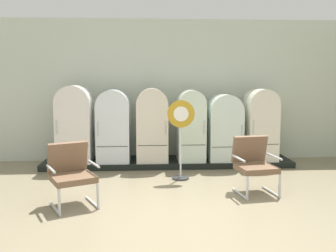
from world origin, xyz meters
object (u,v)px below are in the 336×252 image
object	(u,v)px
refrigerator_3	(191,123)
refrigerator_4	(225,126)
refrigerator_1	(113,124)
armchair_right	(254,162)
sign_stand	(181,139)
refrigerator_5	(261,122)
refrigerator_0	(75,122)
armchair_left	(71,171)
refrigerator_2	(152,123)

from	to	relation	value
refrigerator_3	refrigerator_4	xyz separation A→B (m)	(0.73, -0.03, -0.06)
refrigerator_1	refrigerator_4	xyz separation A→B (m)	(2.40, 0.01, -0.06)
armchair_right	sign_stand	bearing A→B (deg)	142.05
refrigerator_5	armchair_right	distance (m)	2.13
refrigerator_4	sign_stand	bearing A→B (deg)	-135.00
refrigerator_0	refrigerator_4	distance (m)	3.21
armchair_left	armchair_right	xyz separation A→B (m)	(2.90, 0.46, 0.00)
refrigerator_0	refrigerator_5	distance (m)	4.01
refrigerator_5	armchair_left	bearing A→B (deg)	-146.22
refrigerator_2	refrigerator_1	bearing A→B (deg)	-178.55
refrigerator_3	armchair_right	world-z (taller)	refrigerator_3
refrigerator_0	refrigerator_3	xyz separation A→B (m)	(2.48, 0.02, -0.05)
armchair_right	refrigerator_0	bearing A→B (deg)	149.46
refrigerator_1	armchair_left	size ratio (longest dim) A/B	1.64
refrigerator_1	armchair_right	bearing A→B (deg)	-37.79
refrigerator_3	refrigerator_4	size ratio (longest dim) A/B	1.07
refrigerator_4	armchair_right	world-z (taller)	refrigerator_4
refrigerator_4	refrigerator_1	bearing A→B (deg)	-179.67
armchair_right	sign_stand	world-z (taller)	sign_stand
refrigerator_2	refrigerator_5	xyz separation A→B (m)	(2.37, 0.02, -0.01)
refrigerator_3	refrigerator_5	bearing A→B (deg)	-0.14
refrigerator_3	refrigerator_0	bearing A→B (deg)	-179.52
refrigerator_0	refrigerator_4	size ratio (longest dim) A/B	1.14
refrigerator_1	armchair_right	world-z (taller)	refrigerator_1
armchair_left	refrigerator_4	bearing A→B (deg)	40.36
refrigerator_4	sign_stand	xyz separation A→B (m)	(-1.05, -1.05, -0.10)
refrigerator_1	armchair_left	xyz separation A→B (m)	(-0.42, -2.38, -0.42)
refrigerator_3	refrigerator_4	world-z (taller)	refrigerator_3
refrigerator_2	refrigerator_5	size ratio (longest dim) A/B	1.01
refrigerator_2	refrigerator_5	world-z (taller)	refrigerator_2
refrigerator_1	refrigerator_3	bearing A→B (deg)	1.39
refrigerator_5	refrigerator_2	bearing A→B (deg)	-179.62
armchair_right	refrigerator_2	bearing A→B (deg)	130.43
refrigerator_4	armchair_right	distance (m)	1.97
refrigerator_3	refrigerator_1	bearing A→B (deg)	-178.61
refrigerator_4	refrigerator_5	world-z (taller)	refrigerator_5
refrigerator_2	refrigerator_3	bearing A→B (deg)	1.32
refrigerator_0	refrigerator_5	world-z (taller)	refrigerator_0
refrigerator_1	refrigerator_5	size ratio (longest dim) A/B	0.99
refrigerator_1	refrigerator_2	world-z (taller)	refrigerator_2
refrigerator_3	armchair_right	size ratio (longest dim) A/B	1.63
refrigerator_0	armchair_right	distance (m)	3.85
armchair_left	sign_stand	size ratio (longest dim) A/B	0.63
refrigerator_2	refrigerator_4	size ratio (longest dim) A/B	1.09
refrigerator_0	sign_stand	world-z (taller)	refrigerator_0
armchair_left	refrigerator_3	bearing A→B (deg)	49.26
refrigerator_3	sign_stand	size ratio (longest dim) A/B	1.02
refrigerator_4	refrigerator_2	bearing A→B (deg)	179.74
refrigerator_0	armchair_left	distance (m)	2.48
refrigerator_1	refrigerator_3	xyz separation A→B (m)	(1.66, 0.04, 0.00)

